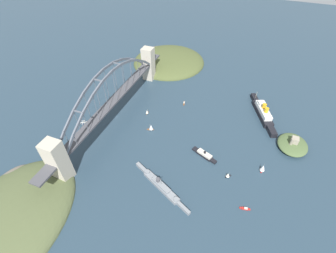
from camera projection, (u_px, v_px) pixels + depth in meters
The scene contains 16 objects.
ground_plane at pixel (117, 117), 345.70m from camera, with size 1400.00×1400.00×0.00m, color #283D4C.
harbor_arch_bridge at pixel (113, 100), 325.17m from camera, with size 288.84×18.02×77.05m.
headland_west_shore at pixel (168, 62), 467.22m from camera, with size 138.74×135.78×31.68m.
headland_east_shore at pixel (1, 225), 228.65m from camera, with size 169.83×113.43×27.28m.
ocean_liner at pixel (263, 112), 343.73m from camera, with size 87.53×44.76×18.89m.
naval_cruiser at pixel (161, 186), 257.57m from camera, with size 40.26×77.54×16.79m.
harbor_ferry_steamer at pixel (204, 155), 290.49m from camera, with size 17.80×33.64×7.73m.
fort_island_mid_harbor at pixel (293, 144), 299.63m from camera, with size 42.03×36.09×17.10m.
seaplane_taxiing_near_bridge at pixel (83, 123), 333.39m from camera, with size 8.94×9.98×4.64m.
seaplane_second_in_formation at pixel (98, 117), 343.07m from camera, with size 8.81×8.74×4.66m.
small_boat_0 at pixel (245, 209), 240.56m from camera, with size 3.80×10.83×2.11m.
small_boat_1 at pixel (184, 103), 368.34m from camera, with size 10.83×3.79×2.19m.
small_boat_2 at pixel (147, 112), 348.41m from camera, with size 7.04×3.99×7.63m.
small_boat_3 at pixel (263, 168), 272.37m from camera, with size 10.31×6.52×10.87m.
small_boat_4 at pixel (151, 127), 322.50m from camera, with size 6.66×9.74×10.62m.
small_boat_5 at pixel (228, 175), 267.23m from camera, with size 6.95×6.71×7.11m.
Camera 1 is at (217.24, 165.58, 224.96)m, focal length 25.62 mm.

